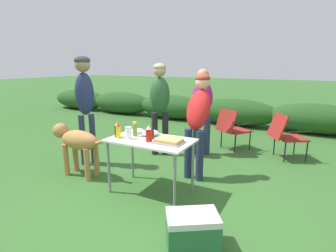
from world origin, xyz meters
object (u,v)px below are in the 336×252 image
Objects in this scene: paper_cup_stack at (128,133)px; standing_person_in_olive_jacket at (202,104)px; mixing_bowl at (150,133)px; beer_bottle at (117,130)px; folding_table at (151,145)px; bbq_sauce_bottle at (152,133)px; cooler_box at (192,231)px; standing_person_in_navy_coat at (198,114)px; standing_person_in_gray_fleece at (85,95)px; mustard_bottle at (119,131)px; relish_jar at (135,129)px; camp_chair_green_behind_table at (286,134)px; camp_chair_near_hedge at (232,127)px; ketchup_bottle at (149,134)px; dog at (77,142)px; food_tray at (169,141)px; plate_stack at (136,131)px; standing_person_with_beanie at (160,99)px.

paper_cup_stack is 1.93m from standing_person_in_olive_jacket.
beer_bottle reaches higher than mixing_bowl.
folding_table is 0.15m from bbq_sauce_bottle.
bbq_sauce_bottle reaches higher than cooler_box.
standing_person_in_gray_fleece is at bearing -163.81° from standing_person_in_navy_coat.
beer_bottle is (-0.35, -0.26, 0.06)m from mixing_bowl.
mustard_bottle is 0.23m from relish_jar.
beer_bottle is at bearing 143.51° from mustard_bottle.
cooler_box is at bearing -42.33° from camp_chair_green_behind_table.
camp_chair_near_hedge is (-0.99, 0.07, 0.00)m from camp_chair_green_behind_table.
standing_person_in_gray_fleece is 3.59m from camp_chair_green_behind_table.
mustard_bottle reaches higher than mixing_bowl.
ketchup_bottle reaches higher than dog.
plate_stack is at bearing 160.79° from food_tray.
relish_jar is at bearing 178.70° from bbq_sauce_bottle.
standing_person_in_olive_jacket is at bearing 112.09° from standing_person_in_navy_coat.
camp_chair_near_hedge reaches higher than food_tray.
bbq_sauce_bottle is at bearing 16.87° from beer_bottle.
standing_person_in_olive_jacket reaches higher than cooler_box.
beer_bottle reaches higher than plate_stack.
standing_person_in_olive_jacket is (0.30, 1.90, 0.15)m from paper_cup_stack.
cooler_box is (1.03, -0.93, -0.61)m from mixing_bowl.
plate_stack is at bearing 156.43° from bbq_sauce_bottle.
mixing_bowl is 0.17m from bbq_sauce_bottle.
bbq_sauce_bottle reaches higher than camp_chair_green_behind_table.
standing_person_in_navy_coat is at bearing -41.60° from standing_person_in_gray_fleece.
standing_person_in_navy_coat reaches higher than mustard_bottle.
camp_chair_near_hedge is 3.13m from cooler_box.
bbq_sauce_bottle is (0.11, -0.12, 0.03)m from mixing_bowl.
standing_person_in_olive_jacket is 2.82m from cooler_box.
dog is at bearing -178.32° from folding_table.
paper_cup_stack is 1.09m from standing_person_in_navy_coat.
bbq_sauce_bottle is 0.26× the size of cooler_box.
standing_person_with_beanie is (-0.30, 1.21, 0.31)m from plate_stack.
mustard_bottle reaches higher than cooler_box.
standing_person_in_navy_coat is 1.20m from standing_person_with_beanie.
standing_person_with_beanie is (-0.38, 1.36, 0.23)m from relish_jar.
paper_cup_stack is 0.14m from mustard_bottle.
dog is (-1.66, -0.81, -0.44)m from standing_person_in_navy_coat.
paper_cup_stack is (-0.55, -0.08, 0.05)m from food_tray.
mustard_bottle is at bearing -113.27° from standing_person_with_beanie.
mustard_bottle is 1.19m from standing_person_in_navy_coat.
relish_jar is 2.43m from camp_chair_near_hedge.
beer_bottle is 2.63m from camp_chair_near_hedge.
folding_table is 0.33m from relish_jar.
standing_person_in_navy_coat reaches higher than dog.
standing_person_in_gray_fleece reaches higher than ketchup_bottle.
standing_person_in_olive_jacket is (0.00, 1.88, 0.13)m from ketchup_bottle.
paper_cup_stack is 0.19× the size of camp_chair_green_behind_table.
paper_cup_stack is at bearing 14.29° from mustard_bottle.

